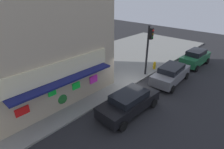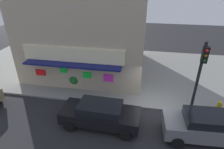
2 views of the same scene
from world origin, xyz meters
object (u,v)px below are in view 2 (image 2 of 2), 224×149
object	(u,v)px
trash_can	(39,78)
parked_car_black	(100,114)
fire_hydrant	(219,106)
potted_plant_by_doorway	(123,80)
parked_car_grey	(207,126)
traffic_light	(201,69)
pedestrian	(104,75)
potted_plant_by_window	(74,80)

from	to	relation	value
trash_can	parked_car_black	size ratio (longest dim) A/B	0.17
trash_can	parked_car_black	xyz separation A→B (m)	(6.01, -3.78, 0.25)
trash_can	fire_hydrant	bearing A→B (deg)	-6.07
potted_plant_by_doorway	parked_car_grey	xyz separation A→B (m)	(5.02, -4.25, 0.08)
parked_car_black	parked_car_grey	xyz separation A→B (m)	(5.82, -0.04, 0.05)
trash_can	potted_plant_by_doorway	world-z (taller)	potted_plant_by_doorway
traffic_light	pedestrian	distance (m)	6.79
potted_plant_by_doorway	potted_plant_by_window	size ratio (longest dim) A/B	0.93
trash_can	pedestrian	xyz separation A→B (m)	(5.31, 0.29, 0.63)
potted_plant_by_window	potted_plant_by_doorway	bearing A→B (deg)	10.37
pedestrian	parked_car_grey	xyz separation A→B (m)	(6.52, -4.11, -0.33)
traffic_light	parked_car_grey	distance (m)	3.22
traffic_light	trash_can	distance (m)	11.94
pedestrian	trash_can	bearing A→B (deg)	-176.93
fire_hydrant	trash_can	world-z (taller)	trash_can
potted_plant_by_window	parked_car_black	xyz separation A→B (m)	(2.87, -3.54, -0.04)
potted_plant_by_window	parked_car_grey	bearing A→B (deg)	-22.40
trash_can	parked_car_grey	world-z (taller)	parked_car_grey
traffic_light	parked_car_grey	size ratio (longest dim) A/B	0.99
potted_plant_by_window	trash_can	bearing A→B (deg)	175.49
potted_plant_by_doorway	potted_plant_by_window	distance (m)	3.73
fire_hydrant	potted_plant_by_doorway	bearing A→B (deg)	164.06
pedestrian	parked_car_grey	world-z (taller)	pedestrian
potted_plant_by_doorway	trash_can	bearing A→B (deg)	-176.43
parked_car_black	parked_car_grey	distance (m)	5.82
fire_hydrant	pedestrian	xyz separation A→B (m)	(-7.91, 1.69, 0.65)
trash_can	parked_car_black	distance (m)	7.11
pedestrian	potted_plant_by_doorway	xyz separation A→B (m)	(1.50, 0.14, -0.41)
fire_hydrant	trash_can	distance (m)	13.30
fire_hydrant	potted_plant_by_doorway	distance (m)	6.68
pedestrian	parked_car_grey	size ratio (longest dim) A/B	0.41
potted_plant_by_doorway	fire_hydrant	bearing A→B (deg)	-15.94
fire_hydrant	trash_can	size ratio (longest dim) A/B	0.98
traffic_light	fire_hydrant	bearing A→B (deg)	4.46
traffic_light	parked_car_black	world-z (taller)	traffic_light
pedestrian	traffic_light	bearing A→B (deg)	-16.25
pedestrian	potted_plant_by_doorway	bearing A→B (deg)	5.33
traffic_light	potted_plant_by_window	size ratio (longest dim) A/B	4.01
potted_plant_by_window	parked_car_black	bearing A→B (deg)	-50.90
traffic_light	fire_hydrant	distance (m)	3.06
trash_can	potted_plant_by_doorway	bearing A→B (deg)	3.57
potted_plant_by_doorway	potted_plant_by_window	world-z (taller)	potted_plant_by_window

